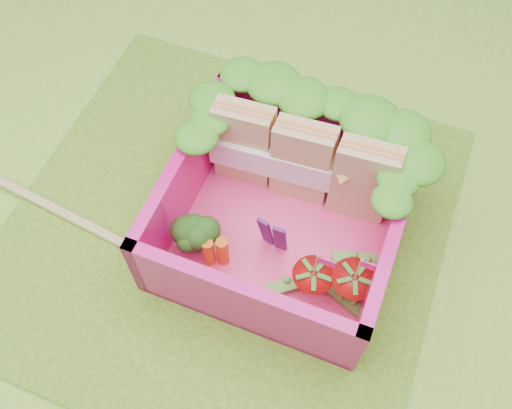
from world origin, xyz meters
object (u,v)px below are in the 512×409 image
at_px(broccoli, 193,230).
at_px(strawberry_left, 312,282).
at_px(bento_box, 283,212).
at_px(sandwich_stack, 303,162).
at_px(strawberry_right, 351,287).
at_px(chopsticks, 63,213).

distance_m(broccoli, strawberry_left, 0.74).
distance_m(bento_box, strawberry_left, 0.44).
bearing_deg(sandwich_stack, strawberry_right, -49.27).
height_order(sandwich_stack, strawberry_left, sandwich_stack).
distance_m(bento_box, strawberry_right, 0.57).
bearing_deg(strawberry_left, broccoli, 177.79).
height_order(sandwich_stack, chopsticks, sandwich_stack).
bearing_deg(strawberry_right, bento_box, 152.57).
height_order(broccoli, strawberry_right, strawberry_right).
height_order(sandwich_stack, strawberry_right, sandwich_stack).
bearing_deg(chopsticks, strawberry_left, 2.34).
xyz_separation_m(sandwich_stack, strawberry_left, (0.28, -0.63, -0.18)).
relative_size(bento_box, sandwich_stack, 1.16).
bearing_deg(chopsticks, sandwich_stack, 27.59).
bearing_deg(chopsticks, bento_box, 15.94).
relative_size(sandwich_stack, strawberry_right, 2.28).
relative_size(bento_box, chopsticks, 0.56).
xyz_separation_m(strawberry_left, chopsticks, (-1.60, -0.07, -0.15)).
relative_size(strawberry_left, strawberry_right, 0.96).
height_order(strawberry_right, chopsticks, strawberry_right).
bearing_deg(broccoli, strawberry_left, -2.21).
relative_size(broccoli, chopsticks, 0.15).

